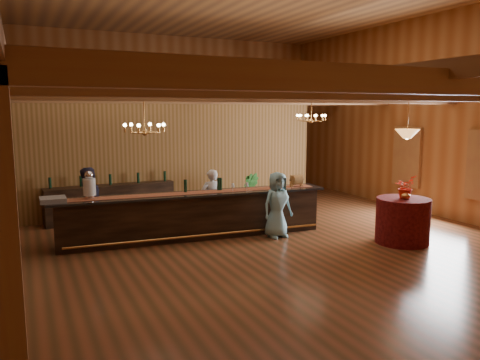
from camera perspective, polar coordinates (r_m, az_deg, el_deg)
name	(u,v)px	position (r m, az deg, el deg)	size (l,w,h in m)	color
floor	(239,239)	(10.69, -0.15, -7.23)	(14.00, 14.00, 0.00)	brown
wall_back	(155,115)	(16.90, -10.32, 7.82)	(12.00, 0.10, 5.50)	#985E32
wall_right	(438,116)	(13.94, 23.01, 7.20)	(0.10, 14.00, 5.50)	#985E32
beam_grid	(229,95)	(10.76, -1.32, 10.32)	(11.90, 13.90, 0.39)	olive
support_posts	(249,172)	(9.93, 1.07, 0.99)	(9.20, 10.20, 3.20)	olive
partition_wall	(171,158)	(13.46, -8.41, 2.64)	(9.00, 0.18, 3.10)	brown
window_right_back	(407,157)	(14.65, 19.71, 2.70)	(0.12, 1.05, 1.75)	white
backroom_boxes	(160,183)	(15.56, -9.73, -0.42)	(4.10, 0.60, 1.10)	#342013
tasting_bar	(195,215)	(10.74, -5.57, -4.29)	(6.31, 1.31, 1.06)	#342013
beverage_dispenser	(89,186)	(10.31, -17.90, -0.65)	(0.26, 0.26, 0.60)	silver
glass_rack_tray	(53,200)	(10.25, -21.85, -2.25)	(0.50, 0.50, 0.10)	gray
raffle_drum	(297,180)	(11.48, 6.92, 0.02)	(0.34, 0.24, 0.30)	#A07233
bar_bottle_0	(185,186)	(10.69, -6.67, -0.74)	(0.07, 0.07, 0.30)	black
bar_bottle_1	(219,184)	(10.90, -2.62, -0.51)	(0.07, 0.07, 0.30)	black
bar_bottle_2	(220,184)	(10.91, -2.40, -0.50)	(0.07, 0.07, 0.30)	black
backbar_shelf	(111,202)	(12.96, -15.43, -2.61)	(3.37, 0.53, 0.95)	#342013
round_table	(403,221)	(10.90, 19.21, -4.70)	(1.15, 1.15, 1.00)	maroon
chandelier_left	(145,128)	(9.34, -11.55, 6.28)	(0.80, 0.80, 0.79)	#C1843F
chandelier_right	(311,117)	(13.19, 8.67, 7.55)	(0.80, 0.80, 0.65)	#C1843F
pendant_lamp	(407,134)	(10.65, 19.70, 5.34)	(0.52, 0.52, 0.90)	#C1843F
bartender	(211,199)	(11.51, -3.50, -2.35)	(0.54, 0.35, 1.48)	silver
staff_second	(87,204)	(10.96, -18.13, -2.83)	(0.80, 0.62, 1.65)	#222139
guest	(277,205)	(10.74, 4.57, -3.03)	(0.74, 0.48, 1.51)	#77B1C0
floor_plant	(248,193)	(13.32, 0.93, -1.55)	(0.64, 0.51, 1.16)	#205B1D
table_flowers	(405,187)	(10.77, 19.48, -0.81)	(0.45, 0.39, 0.50)	red
table_vase	(406,192)	(10.66, 19.56, -1.38)	(0.16, 0.16, 0.32)	#C1843F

